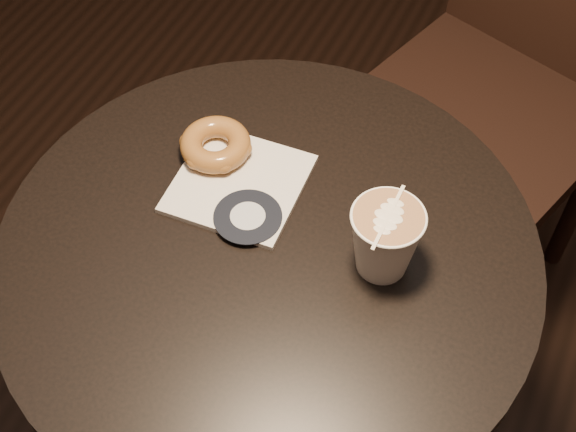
{
  "coord_description": "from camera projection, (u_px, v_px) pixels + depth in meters",
  "views": [
    {
      "loc": [
        0.27,
        -0.52,
        1.59
      ],
      "look_at": [
        0.01,
        0.03,
        0.79
      ],
      "focal_mm": 50.0,
      "sensor_mm": 36.0,
      "label": 1
    }
  ],
  "objects": [
    {
      "name": "cafe_table",
      "position": [
        270.0,
        323.0,
        1.18
      ],
      "size": [
        0.7,
        0.7,
        0.75
      ],
      "color": "black",
      "rests_on": "ground"
    },
    {
      "name": "chair",
      "position": [
        527.0,
        39.0,
        1.46
      ],
      "size": [
        0.55,
        0.55,
        1.1
      ],
      "rotation": [
        0.0,
        0.0,
        -0.31
      ],
      "color": "black",
      "rests_on": "ground"
    },
    {
      "name": "pastry_bag",
      "position": [
        239.0,
        184.0,
        1.08
      ],
      "size": [
        0.18,
        0.18,
        0.01
      ],
      "primitive_type": "cube",
      "rotation": [
        0.0,
        0.0,
        0.06
      ],
      "color": "silver",
      "rests_on": "cafe_table"
    },
    {
      "name": "doughnut",
      "position": [
        216.0,
        145.0,
        1.09
      ],
      "size": [
        0.1,
        0.1,
        0.03
      ],
      "primitive_type": "torus",
      "color": "brown",
      "rests_on": "pastry_bag"
    },
    {
      "name": "latte_cup",
      "position": [
        385.0,
        241.0,
        0.96
      ],
      "size": [
        0.09,
        0.09,
        0.1
      ],
      "primitive_type": null,
      "color": "white",
      "rests_on": "cafe_table"
    }
  ]
}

